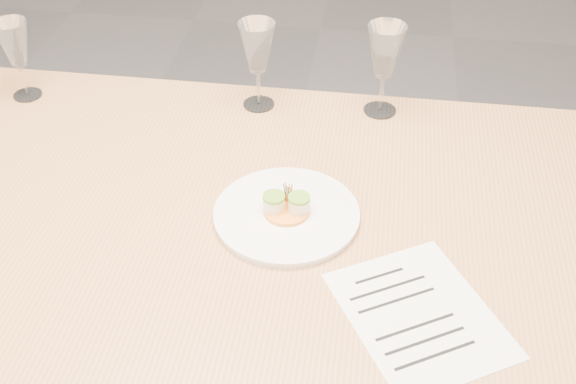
# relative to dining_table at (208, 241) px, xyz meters

# --- Properties ---
(dining_table) EXTENTS (2.40, 1.00, 0.75)m
(dining_table) POSITION_rel_dining_table_xyz_m (0.00, 0.00, 0.00)
(dining_table) COLOR tan
(dining_table) RESTS_ON ground
(dinner_plate) EXTENTS (0.29, 0.29, 0.07)m
(dinner_plate) POSITION_rel_dining_table_xyz_m (0.16, 0.02, 0.08)
(dinner_plate) COLOR white
(dinner_plate) RESTS_ON dining_table
(recipe_sheet) EXTENTS (0.35, 0.37, 0.00)m
(recipe_sheet) POSITION_rel_dining_table_xyz_m (0.42, -0.20, 0.07)
(recipe_sheet) COLOR white
(recipe_sheet) RESTS_ON dining_table
(wine_glass_1) EXTENTS (0.08, 0.08, 0.20)m
(wine_glass_1) POSITION_rel_dining_table_xyz_m (-0.53, 0.38, 0.20)
(wine_glass_1) COLOR white
(wine_glass_1) RESTS_ON dining_table
(wine_glass_2) EXTENTS (0.09, 0.09, 0.21)m
(wine_glass_2) POSITION_rel_dining_table_xyz_m (0.03, 0.42, 0.22)
(wine_glass_2) COLOR white
(wine_glass_2) RESTS_ON dining_table
(wine_glass_3) EXTENTS (0.09, 0.09, 0.22)m
(wine_glass_3) POSITION_rel_dining_table_xyz_m (0.32, 0.43, 0.22)
(wine_glass_3) COLOR white
(wine_glass_3) RESTS_ON dining_table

